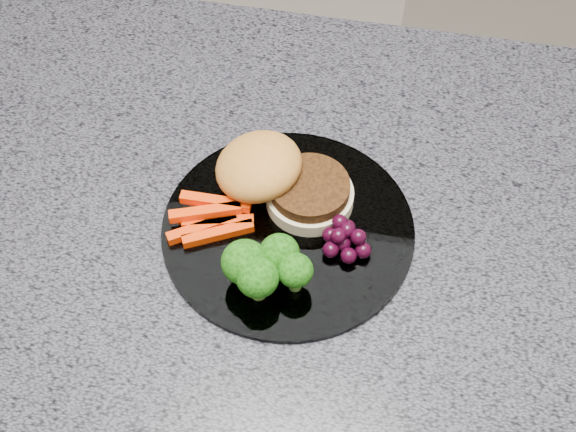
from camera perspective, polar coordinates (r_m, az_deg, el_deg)
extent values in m
cube|color=brown|center=(1.25, 3.55, -12.56)|extent=(1.20, 0.60, 0.86)
cube|color=#52515C|center=(0.86, 5.06, -0.57)|extent=(1.20, 0.60, 0.04)
cylinder|color=white|center=(0.82, 0.00, -0.94)|extent=(0.26, 0.26, 0.01)
cylinder|color=beige|center=(0.83, 1.55, 1.39)|extent=(0.10, 0.10, 0.02)
cylinder|color=#46260D|center=(0.82, 1.57, 2.03)|extent=(0.09, 0.09, 0.01)
ellipsoid|color=#BC782F|center=(0.83, -2.10, 3.24)|extent=(0.10, 0.10, 0.05)
cube|color=#FC3804|center=(0.83, -5.40, 0.33)|extent=(0.07, 0.04, 0.01)
cube|color=#FC3804|center=(0.82, -5.01, -0.44)|extent=(0.07, 0.03, 0.01)
cube|color=#FC3804|center=(0.82, -6.14, -0.85)|extent=(0.07, 0.05, 0.01)
cube|color=#FC3804|center=(0.83, -5.17, 1.01)|extent=(0.07, 0.01, 0.01)
cube|color=#FC3804|center=(0.82, -5.91, 0.27)|extent=(0.07, 0.04, 0.01)
cube|color=#FC3804|center=(0.81, -5.00, -1.25)|extent=(0.07, 0.04, 0.01)
cylinder|color=#4E7D2D|center=(0.78, -3.03, -4.24)|extent=(0.02, 0.02, 0.02)
ellipsoid|color=#0F3C08|center=(0.76, -3.11, -3.28)|extent=(0.05, 0.05, 0.04)
cylinder|color=#4E7D2D|center=(0.79, -0.60, -3.52)|extent=(0.01, 0.01, 0.02)
ellipsoid|color=#0F3C08|center=(0.77, -0.62, -2.63)|extent=(0.04, 0.04, 0.04)
cylinder|color=#4E7D2D|center=(0.77, -2.13, -5.25)|extent=(0.01, 0.01, 0.02)
ellipsoid|color=#0F3C08|center=(0.75, -2.18, -4.37)|extent=(0.04, 0.04, 0.04)
cylinder|color=#4E7D2D|center=(0.78, 0.50, -4.69)|extent=(0.01, 0.01, 0.02)
ellipsoid|color=#0F3C08|center=(0.76, 0.51, -3.88)|extent=(0.04, 0.04, 0.03)
sphere|color=black|center=(0.80, 3.95, -1.93)|extent=(0.02, 0.02, 0.02)
sphere|color=black|center=(0.81, 4.97, -1.55)|extent=(0.02, 0.02, 0.02)
sphere|color=black|center=(0.81, 4.26, -0.83)|extent=(0.02, 0.02, 0.02)
sphere|color=black|center=(0.81, 3.02, -1.35)|extent=(0.02, 0.02, 0.02)
sphere|color=black|center=(0.80, 3.06, -2.41)|extent=(0.02, 0.02, 0.02)
sphere|color=black|center=(0.79, 4.34, -2.83)|extent=(0.02, 0.02, 0.02)
sphere|color=black|center=(0.80, 5.37, -2.44)|extent=(0.02, 0.02, 0.02)
sphere|color=black|center=(0.80, 4.24, -0.97)|extent=(0.02, 0.02, 0.02)
sphere|color=black|center=(0.79, 3.60, -1.40)|extent=(0.02, 0.02, 0.02)
sphere|color=black|center=(0.79, 5.04, -1.48)|extent=(0.02, 0.02, 0.02)
sphere|color=black|center=(0.80, 3.70, -0.43)|extent=(0.02, 0.02, 0.02)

